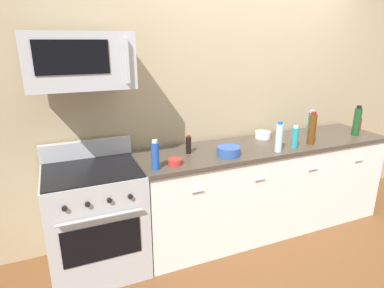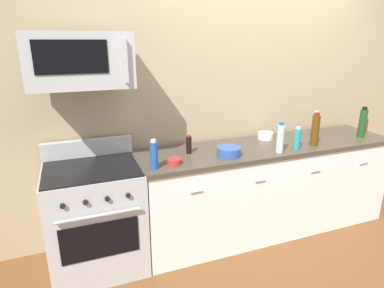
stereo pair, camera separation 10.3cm
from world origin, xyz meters
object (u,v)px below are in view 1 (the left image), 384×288
Objects in this scene: bottle_wine_amber at (312,129)px; bottle_wine_green at (357,121)px; bottle_sparkling_teal at (311,123)px; bottle_soy_sauce_dark at (188,145)px; microwave at (80,60)px; range_oven at (96,219)px; bottle_soda_blue at (155,155)px; bowl_blue_mixing at (228,151)px; bowl_red_small at (175,161)px; bottle_dish_soap at (295,137)px; bowl_white_ceramic at (263,135)px; bottle_water_clear at (279,137)px; bottle_hot_sauce_red at (359,124)px.

bottle_wine_green is at bearing 4.47° from bottle_wine_amber.
bottle_soy_sauce_dark is at bearing -178.00° from bottle_sparkling_teal.
microwave is 2.80m from bottle_wine_green.
range_oven is at bearing 177.56° from bottle_wine_green.
bottle_wine_amber reaches higher than bottle_soda_blue.
bottle_wine_green is 1.57m from bowl_blue_mixing.
microwave is at bearing -178.79° from bottle_sparkling_teal.
bowl_red_small is at bearing 179.96° from bottle_wine_amber.
bowl_blue_mixing is at bearing -31.52° from bottle_soy_sauce_dark.
bowl_red_small is at bearing -178.61° from bottle_wine_green.
bottle_dish_soap is at bearing -4.63° from bowl_blue_mixing.
bottle_wine_amber is at bearing -175.53° from bottle_wine_green.
bottle_dish_soap reaches higher than bowl_red_small.
bowl_white_ceramic is at bearing 16.83° from bottle_soda_blue.
bowl_blue_mixing is at bearing 169.36° from bottle_water_clear.
bottle_hot_sauce_red is at bearing 32.65° from bottle_wine_green.
bottle_water_clear reaches higher than range_oven.
bottle_water_clear is 1.10m from bottle_wine_green.
bottle_wine_green is at bearing 1.01° from bowl_blue_mixing.
bowl_blue_mixing is at bearing -7.09° from range_oven.
bottle_dish_soap is at bearing 8.90° from bottle_water_clear.
range_oven is 0.82m from bowl_red_small.
bottle_soda_blue is at bearing -175.11° from bottle_hot_sauce_red.
bottle_soy_sauce_dark reaches higher than bottle_hot_sauce_red.
bottle_soy_sauce_dark is at bearing 160.44° from bottle_water_clear.
bowl_white_ceramic is (1.10, 0.35, 0.01)m from bowl_red_small.
bottle_water_clear reaches higher than bowl_blue_mixing.
bottle_soy_sauce_dark is at bearing 175.13° from bottle_wine_green.
bottle_sparkling_teal is at bearing 2.00° from bottle_soy_sauce_dark.
bottle_soda_blue is 1.43× the size of bottle_soy_sauce_dark.
bottle_dish_soap is at bearing -147.33° from bottle_sparkling_teal.
bottle_wine_green reaches higher than bottle_sparkling_teal.
bowl_red_small is (0.64, -0.17, 0.48)m from range_oven.
bottle_sparkling_teal is at bearing -9.26° from bowl_white_ceramic.
bottle_soda_blue is (-1.15, 0.03, -0.02)m from bottle_water_clear.
microwave reaches higher than bottle_water_clear.
bowl_red_small is at bearing -175.69° from bottle_hot_sauce_red.
bottle_dish_soap is at bearing -13.80° from bottle_soy_sauce_dark.
bottle_wine_amber reaches higher than bowl_blue_mixing.
bowl_blue_mixing is (-1.75, -0.15, -0.04)m from bottle_hot_sauce_red.
bottle_wine_green is at bearing 2.26° from bottle_soda_blue.
bottle_dish_soap is (1.83, -0.20, 0.55)m from range_oven.
microwave is at bearing 161.85° from bowl_red_small.
bowl_white_ceramic is (-0.97, 0.30, -0.12)m from bottle_wine_green.
bottle_soy_sauce_dark is (0.85, -0.00, -0.75)m from microwave.
bowl_blue_mixing is at bearing -175.18° from bottle_hot_sauce_red.
bottle_sparkling_teal is 1.58× the size of bottle_soy_sauce_dark.
bowl_red_small is at bearing 178.45° from bottle_dish_soap.
microwave is at bearing 174.13° from bottle_wine_amber.
bottle_soda_blue is at bearing -170.71° from bottle_sparkling_teal.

